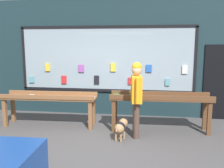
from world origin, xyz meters
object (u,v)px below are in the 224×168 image
object	(u,v)px
display_table_right	(160,101)
person_browsing	(136,94)
display_table_left	(49,100)
small_dog	(121,127)

from	to	relation	value
display_table_right	person_browsing	bearing A→B (deg)	-137.52
display_table_left	display_table_right	size ratio (longest dim) A/B	1.00
display_table_right	display_table_left	bearing A→B (deg)	-179.99
person_browsing	small_dog	distance (m)	0.82
display_table_right	small_dog	size ratio (longest dim) A/B	4.30
small_dog	person_browsing	bearing A→B (deg)	-46.36
display_table_right	person_browsing	distance (m)	0.81
person_browsing	small_dog	world-z (taller)	person_browsing
display_table_left	display_table_right	bearing A→B (deg)	0.01
person_browsing	display_table_left	bearing A→B (deg)	69.91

